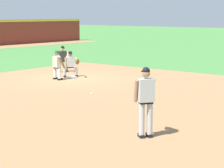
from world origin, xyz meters
The scene contains 8 objects.
ground_plane centered at (0.00, 0.00, 0.00)m, with size 160.00×160.00×0.00m, color #47843D.
infield_dirt_patch centered at (-3.26, -4.49, 0.00)m, with size 18.00×18.00×0.01m, color #9E754C.
first_base_bag centered at (0.00, 0.00, 0.04)m, with size 0.38×0.38×0.09m, color white.
baseball centered at (-2.73, -3.78, 0.04)m, with size 0.07×0.07×0.07m, color white.
pitcher centered at (-6.49, -8.97, 1.06)m, with size 0.84×0.55×1.86m.
first_baseman centered at (0.27, 0.28, 0.73)m, with size 0.73×1.09×1.34m.
baserunner centered at (-0.81, 0.17, 0.79)m, with size 0.52×0.64×1.46m.
umpire centered at (1.44, 2.03, 0.79)m, with size 0.68×0.65×1.46m.
Camera 1 is at (-15.70, -15.22, 3.20)m, focal length 70.00 mm.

